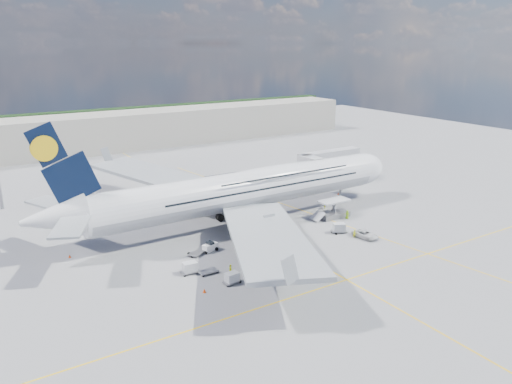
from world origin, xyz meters
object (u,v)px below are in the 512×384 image
baggage_tug (210,247)px  cone_wing_left_inner (187,200)px  airliner (246,189)px  cone_wing_right_inner (269,248)px  dolly_back (197,253)px  cone_tail (70,256)px  dolly_row_a (232,278)px  cargo_loader (333,211)px  crew_nose (325,204)px  crew_loader (355,234)px  crew_tug (299,236)px  service_van (365,234)px  cone_wing_right_outer (204,291)px  jet_bridge (326,160)px  crew_wing (231,270)px  dolly_nose_near (294,244)px  catering_truck_outer (86,194)px  dolly_row_b (190,268)px  cone_nose (338,194)px  cone_wing_left_outer (164,196)px  catering_truck_inner (193,197)px  dolly_row_c (208,271)px  crew_van (347,215)px  dolly_nose_far (339,228)px

baggage_tug → cone_wing_left_inner: bearing=56.5°
airliner → cone_wing_right_inner: (-3.75, -13.95, -6.60)m
dolly_back → cone_tail: (-18.57, 10.22, -0.10)m
cone_tail → dolly_row_a: bearing=-50.8°
cargo_loader → crew_nose: cargo_loader is taller
crew_loader → crew_tug: crew_tug is taller
dolly_row_a → service_van: size_ratio=0.57×
crew_loader → cone_tail: (-46.33, 18.72, -0.51)m
dolly_back → cone_wing_right_inner: 12.34m
crew_tug → service_van: bearing=-18.0°
cargo_loader → cone_wing_right_outer: size_ratio=13.36×
dolly_row_a → service_van: (29.57, 2.69, -0.23)m
jet_bridge → crew_wing: jet_bridge is taller
crew_loader → cone_tail: crew_loader is taller
dolly_nose_near → crew_nose: (18.79, 14.13, 0.02)m
crew_nose → crew_tug: bearing=-173.8°
crew_nose → dolly_nose_near: bearing=-173.5°
jet_bridge → cargo_loader: jet_bridge is taller
cargo_loader → service_van: bearing=-101.7°
catering_truck_outer → cargo_loader: bearing=-52.9°
baggage_tug → dolly_row_b: bearing=-153.7°
cone_wing_right_inner → cone_nose: bearing=29.9°
dolly_row_b → cone_wing_left_outer: dolly_row_b is taller
baggage_tug → catering_truck_inner: 26.75m
dolly_row_c → baggage_tug: size_ratio=1.05×
dolly_row_a → crew_van: crew_van is taller
crew_loader → crew_wing: (-26.93, -1.43, 0.15)m
dolly_row_a → crew_loader: 28.26m
crew_van → cargo_loader: bearing=-12.1°
cone_wing_left_outer → service_van: bearing=-63.7°
dolly_row_a → service_van: bearing=-0.5°
crew_loader → crew_nose: bearing=91.6°
catering_truck_outer → cone_tail: catering_truck_outer is taller
cargo_loader → dolly_nose_far: 8.85m
service_van → cone_wing_right_outer: bearing=175.1°
cone_wing_right_inner → crew_van: bearing=11.5°
dolly_back → dolly_nose_far: (26.99, -5.02, 0.63)m
cone_wing_right_outer → baggage_tug: bearing=59.6°
dolly_nose_near → crew_nose: size_ratio=1.59×
dolly_nose_near → catering_truck_inner: catering_truck_inner is taller
dolly_nose_near → crew_tug: dolly_nose_near is taller
crew_loader → dolly_nose_far: bearing=125.5°
crew_nose → cone_wing_right_inner: bearing=177.6°
service_van → crew_loader: bearing=135.3°
crew_wing → cone_wing_right_outer: bearing=131.3°
airliner → cone_nose: (28.11, 4.37, -6.60)m
dolly_row_c → cone_tail: bearing=133.5°
service_van → cargo_loader: bearing=68.2°
dolly_row_b → cone_wing_right_inner: 15.68m
cone_wing_left_outer → cone_wing_right_outer: 48.28m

